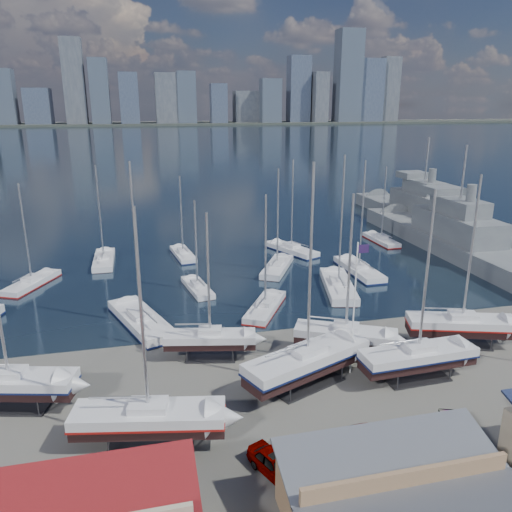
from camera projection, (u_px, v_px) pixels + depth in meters
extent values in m
plane|color=#605E59|center=(306.00, 381.00, 41.90)|extent=(1400.00, 1400.00, 0.00)
cube|color=#192D3A|center=(154.00, 140.00, 330.46)|extent=(1400.00, 600.00, 0.40)
cube|color=#2D332D|center=(144.00, 124.00, 572.08)|extent=(1400.00, 80.00, 2.20)
cube|color=#3D4756|center=(5.00, 97.00, 524.93)|extent=(19.55, 21.83, 55.97)
cube|color=#475166|center=(39.00, 106.00, 540.34)|extent=(26.03, 30.49, 37.14)
cube|color=#595E66|center=(74.00, 81.00, 531.12)|extent=(21.60, 16.58, 87.63)
cube|color=#3D4756|center=(100.00, 92.00, 541.04)|extent=(19.42, 28.42, 67.60)
cube|color=#475166|center=(129.00, 98.00, 552.74)|extent=(20.24, 23.80, 54.09)
cube|color=#595E66|center=(167.00, 98.00, 558.77)|extent=(24.62, 19.72, 54.00)
cube|color=#3D4756|center=(186.00, 97.00, 561.69)|extent=(20.75, 17.93, 55.97)
cube|color=#475166|center=(219.00, 103.00, 570.10)|extent=(18.36, 16.25, 43.03)
cube|color=#595E66|center=(246.00, 107.00, 596.80)|extent=(28.49, 22.03, 35.69)
cube|color=#3D4756|center=(270.00, 101.00, 583.96)|extent=(23.34, 17.87, 49.11)
cube|color=#475166|center=(299.00, 89.00, 602.59)|extent=(25.35, 19.79, 75.95)
cube|color=#595E66|center=(318.00, 97.00, 604.39)|extent=(17.00, 27.45, 57.67)
cube|color=#3D4756|center=(348.00, 76.00, 605.53)|extent=(29.28, 24.05, 106.04)
cube|color=#475166|center=(368.00, 91.00, 626.04)|extent=(30.82, 28.37, 74.41)
cube|color=#595E66|center=(389.00, 89.00, 633.94)|extent=(21.74, 17.03, 77.48)
cube|color=#8C6B4C|center=(404.00, 510.00, 26.57)|extent=(12.00, 8.00, 3.00)
cube|color=#565A63|center=(407.00, 479.00, 25.98)|extent=(12.60, 8.40, 1.27)
cube|color=#2D2D33|center=(14.00, 406.00, 38.18)|extent=(5.84, 3.73, 0.16)
cube|color=black|center=(11.00, 389.00, 37.75)|extent=(10.08, 4.68, 0.78)
cube|color=silver|center=(9.00, 380.00, 37.52)|extent=(10.18, 5.08, 0.78)
cube|color=#0D1743|center=(10.00, 384.00, 37.62)|extent=(10.29, 5.13, 0.16)
cube|color=silver|center=(8.00, 372.00, 37.33)|extent=(2.78, 2.20, 0.50)
cube|color=#2D2D33|center=(151.00, 444.00, 33.97)|extent=(5.98, 3.61, 0.16)
cube|color=black|center=(149.00, 425.00, 33.53)|extent=(10.43, 4.38, 0.81)
cube|color=silver|center=(149.00, 414.00, 33.29)|extent=(10.51, 4.80, 0.81)
cube|color=maroon|center=(149.00, 419.00, 33.40)|extent=(10.62, 4.84, 0.16)
cube|color=silver|center=(148.00, 406.00, 33.10)|extent=(2.83, 2.17, 0.50)
cylinder|color=#B2B2B7|center=(141.00, 314.00, 31.18)|extent=(0.22, 0.22, 13.70)
cube|color=#2D2D33|center=(211.00, 357.00, 45.61)|extent=(4.84, 2.95, 0.16)
cube|color=black|center=(210.00, 343.00, 45.19)|extent=(8.42, 3.60, 0.66)
cube|color=silver|center=(210.00, 336.00, 44.99)|extent=(8.49, 3.94, 0.66)
cube|color=silver|center=(210.00, 331.00, 44.83)|extent=(2.29, 1.77, 0.50)
cylinder|color=#B2B2B7|center=(208.00, 275.00, 43.29)|extent=(0.22, 0.22, 11.06)
cube|color=#2D2D33|center=(306.00, 383.00, 41.33)|extent=(6.83, 5.03, 0.16)
cube|color=black|center=(307.00, 367.00, 40.87)|extent=(11.47, 6.84, 0.90)
cube|color=silver|center=(307.00, 357.00, 40.61)|extent=(11.65, 7.28, 0.90)
cube|color=#0D1743|center=(307.00, 361.00, 40.73)|extent=(11.76, 7.35, 0.18)
cube|color=silver|center=(308.00, 349.00, 40.40)|extent=(3.34, 2.84, 0.50)
cylinder|color=#B2B2B7|center=(310.00, 262.00, 38.26)|extent=(0.22, 0.22, 15.26)
cube|color=#2D2D33|center=(344.00, 355.00, 46.10)|extent=(5.56, 4.37, 0.16)
cube|color=black|center=(345.00, 340.00, 45.67)|extent=(9.19, 6.14, 0.74)
cube|color=silver|center=(346.00, 333.00, 45.46)|extent=(9.37, 6.48, 0.74)
cube|color=silver|center=(346.00, 326.00, 45.28)|extent=(2.75, 2.42, 0.50)
cylinder|color=#B2B2B7|center=(350.00, 264.00, 43.55)|extent=(0.22, 0.22, 12.42)
cube|color=#2D2D33|center=(416.00, 378.00, 42.19)|extent=(5.54, 2.72, 0.16)
cube|color=black|center=(417.00, 362.00, 41.75)|extent=(9.98, 2.78, 0.79)
cube|color=silver|center=(418.00, 353.00, 41.52)|extent=(10.00, 3.19, 0.79)
cube|color=#0D1743|center=(418.00, 357.00, 41.63)|extent=(10.10, 3.23, 0.16)
cube|color=silver|center=(419.00, 346.00, 41.33)|extent=(2.54, 1.77, 0.50)
cylinder|color=#B2B2B7|center=(427.00, 273.00, 39.47)|extent=(0.22, 0.22, 13.35)
cube|color=#2D2D33|center=(459.00, 344.00, 48.18)|extent=(6.05, 4.11, 0.16)
cube|color=black|center=(461.00, 329.00, 47.73)|extent=(10.33, 5.35, 0.81)
cube|color=silver|center=(462.00, 322.00, 47.50)|extent=(10.46, 5.76, 0.81)
cube|color=maroon|center=(462.00, 325.00, 47.61)|extent=(10.56, 5.81, 0.16)
cube|color=silver|center=(463.00, 315.00, 47.31)|extent=(2.91, 2.38, 0.50)
cylinder|color=#B2B2B7|center=(472.00, 249.00, 45.40)|extent=(0.22, 0.22, 13.60)
cube|color=black|center=(33.00, 288.00, 63.85)|extent=(5.88, 9.16, 0.73)
cube|color=silver|center=(32.00, 282.00, 63.64)|extent=(6.22, 9.33, 0.73)
cube|color=maroon|center=(32.00, 285.00, 63.73)|extent=(6.29, 9.42, 0.15)
cube|color=silver|center=(31.00, 278.00, 63.46)|extent=(2.36, 2.72, 0.50)
cylinder|color=#B2B2B7|center=(25.00, 233.00, 61.74)|extent=(0.22, 0.22, 12.31)
cube|color=black|center=(104.00, 265.00, 73.05)|extent=(2.37, 9.88, 0.79)
cube|color=silver|center=(104.00, 260.00, 72.82)|extent=(2.79, 9.88, 0.79)
cube|color=silver|center=(104.00, 256.00, 72.63)|extent=(1.66, 2.47, 0.50)
cylinder|color=#B2B2B7|center=(100.00, 212.00, 70.77)|extent=(0.22, 0.22, 13.33)
cube|color=black|center=(142.00, 328.00, 52.57)|extent=(6.66, 12.10, 0.95)
cube|color=silver|center=(141.00, 320.00, 52.29)|extent=(7.13, 12.27, 0.95)
cube|color=#0D1743|center=(141.00, 323.00, 52.42)|extent=(7.20, 12.39, 0.19)
cube|color=silver|center=(140.00, 313.00, 52.08)|extent=(2.87, 3.46, 0.50)
cylinder|color=#B2B2B7|center=(135.00, 242.00, 49.83)|extent=(0.22, 0.22, 15.99)
cube|color=black|center=(198.00, 292.00, 62.27)|extent=(3.13, 8.09, 0.63)
cube|color=silver|center=(198.00, 287.00, 62.08)|extent=(3.45, 8.14, 0.63)
cube|color=silver|center=(197.00, 283.00, 61.92)|extent=(1.63, 2.16, 0.50)
cylinder|color=#B2B2B7|center=(196.00, 244.00, 60.45)|extent=(0.22, 0.22, 10.65)
cube|color=black|center=(183.00, 258.00, 76.00)|extent=(3.12, 8.72, 0.68)
cube|color=silver|center=(183.00, 254.00, 75.80)|extent=(3.48, 8.77, 0.68)
cube|color=#0D1743|center=(183.00, 256.00, 75.89)|extent=(3.51, 8.85, 0.14)
cube|color=silver|center=(183.00, 250.00, 75.63)|extent=(1.70, 2.30, 0.50)
cylinder|color=#B2B2B7|center=(181.00, 215.00, 74.03)|extent=(0.22, 0.22, 11.51)
cube|color=black|center=(265.00, 313.00, 56.19)|extent=(6.47, 9.00, 0.73)
cube|color=silver|center=(265.00, 307.00, 55.97)|extent=(6.81, 9.19, 0.73)
cube|color=maroon|center=(265.00, 309.00, 56.07)|extent=(6.87, 9.29, 0.15)
cube|color=silver|center=(265.00, 302.00, 55.80)|extent=(2.48, 2.75, 0.50)
cylinder|color=#B2B2B7|center=(266.00, 251.00, 54.07)|extent=(0.22, 0.22, 12.35)
cube|color=black|center=(277.00, 272.00, 69.92)|extent=(6.69, 9.77, 0.79)
cube|color=silver|center=(277.00, 267.00, 69.69)|extent=(7.05, 9.97, 0.79)
cube|color=silver|center=(277.00, 262.00, 69.50)|extent=(2.61, 2.95, 0.50)
cylinder|color=#B2B2B7|center=(278.00, 218.00, 67.65)|extent=(0.22, 0.22, 13.27)
cube|color=black|center=(291.00, 254.00, 78.45)|extent=(6.32, 10.04, 0.80)
cube|color=silver|center=(291.00, 249.00, 78.22)|extent=(6.70, 10.22, 0.80)
cube|color=#0D1743|center=(291.00, 251.00, 78.33)|extent=(6.76, 10.32, 0.16)
cube|color=silver|center=(291.00, 245.00, 78.03)|extent=(2.56, 2.96, 0.50)
cylinder|color=#B2B2B7|center=(292.00, 204.00, 76.15)|extent=(0.22, 0.22, 13.45)
cube|color=black|center=(338.00, 293.00, 62.45)|extent=(5.38, 11.91, 0.93)
cube|color=silver|center=(338.00, 286.00, 62.18)|extent=(5.86, 12.02, 0.93)
cube|color=silver|center=(339.00, 280.00, 61.98)|extent=(2.57, 3.27, 0.50)
cylinder|color=#B2B2B7|center=(342.00, 221.00, 59.78)|extent=(0.22, 0.22, 15.64)
cube|color=black|center=(359.00, 275.00, 68.89)|extent=(2.79, 10.70, 0.85)
cube|color=silver|center=(359.00, 269.00, 68.64)|extent=(3.24, 10.71, 0.85)
cube|color=#0D1743|center=(359.00, 272.00, 68.76)|extent=(3.27, 10.82, 0.17)
cube|color=silver|center=(359.00, 264.00, 68.45)|extent=(1.85, 2.70, 0.50)
cylinder|color=#B2B2B7|center=(362.00, 215.00, 66.43)|extent=(0.22, 0.22, 14.36)
cube|color=black|center=(381.00, 244.00, 84.05)|extent=(2.41, 8.87, 0.70)
cube|color=silver|center=(381.00, 240.00, 83.85)|extent=(2.78, 8.88, 0.70)
cube|color=maroon|center=(381.00, 242.00, 83.94)|extent=(2.80, 8.97, 0.14)
cube|color=silver|center=(381.00, 236.00, 83.67)|extent=(1.56, 2.25, 0.50)
cylinder|color=#B2B2B7|center=(384.00, 203.00, 82.02)|extent=(0.22, 0.22, 11.88)
cube|color=slate|center=(454.00, 250.00, 77.91)|extent=(7.68, 47.03, 4.23)
cube|color=slate|center=(457.00, 226.00, 76.78)|extent=(6.07, 16.47, 3.60)
cube|color=slate|center=(460.00, 206.00, 75.90)|extent=(4.54, 9.42, 2.40)
cube|color=slate|center=(443.00, 190.00, 79.79)|extent=(5.28, 4.72, 1.20)
cylinder|color=#B2B2B7|center=(464.00, 172.00, 74.39)|extent=(0.30, 0.30, 8.00)
cube|color=slate|center=(421.00, 222.00, 96.76)|extent=(7.23, 44.77, 4.03)
cube|color=slate|center=(423.00, 202.00, 95.66)|extent=(5.75, 15.67, 3.60)
cube|color=slate|center=(424.00, 187.00, 94.78)|extent=(4.31, 8.96, 2.40)
cube|color=slate|center=(413.00, 175.00, 98.45)|extent=(5.02, 4.48, 1.20)
cylinder|color=#B2B2B7|center=(427.00, 159.00, 93.27)|extent=(0.30, 0.30, 8.00)
imported|color=gray|center=(276.00, 464.00, 31.04)|extent=(3.43, 4.79, 1.52)
imported|color=gray|center=(317.00, 458.00, 31.73)|extent=(4.24, 2.58, 1.32)
imported|color=gray|center=(375.00, 451.00, 32.31)|extent=(2.74, 5.38, 1.46)
imported|color=gray|center=(462.00, 443.00, 32.94)|extent=(3.91, 5.92, 1.59)
cylinder|color=white|center=(354.00, 310.00, 41.46)|extent=(0.12, 0.12, 11.72)
cube|color=#271441|center=(363.00, 249.00, 40.03)|extent=(0.98, 0.05, 0.68)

